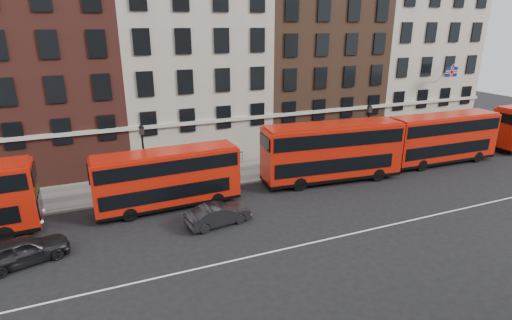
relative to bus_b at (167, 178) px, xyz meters
name	(u,v)px	position (x,y,z in m)	size (l,w,h in m)	color
ground	(266,234)	(4.75, -6.01, -2.21)	(120.00, 120.00, 0.00)	black
pavement	(216,176)	(4.75, 4.49, -2.13)	(80.00, 5.00, 0.15)	slate
kerb	(225,186)	(4.75, 1.99, -2.13)	(80.00, 0.30, 0.16)	gray
road_centre_line	(281,250)	(4.75, -8.01, -2.20)	(70.00, 0.12, 0.01)	white
building_terrace	(185,46)	(4.44, 11.87, 8.03)	(64.00, 11.95, 22.00)	#B5AE9D
bus_b	(167,178)	(0.00, 0.00, 0.00)	(9.88, 2.73, 4.11)	red
bus_c	(332,151)	(13.08, 0.00, 0.34)	(11.53, 3.80, 4.76)	red
bus_d	(442,137)	(24.72, 0.00, 0.22)	(10.84, 2.88, 4.53)	red
car_rear	(23,250)	(-8.43, -3.95, -1.44)	(1.81, 4.50, 1.53)	#232326
car_front	(218,215)	(2.43, -3.74, -1.52)	(1.46, 4.18, 1.38)	#232326
lamp_post_left	(144,157)	(-1.12, 2.57, 0.87)	(0.44, 0.44, 5.33)	black
lamp_post_right	(368,130)	(18.47, 2.58, 0.87)	(0.44, 0.44, 5.33)	black
traffic_light	(440,130)	(26.75, 2.15, 0.24)	(0.25, 0.45, 3.27)	black
iron_railings	(208,161)	(4.75, 6.69, -1.56)	(6.60, 0.06, 1.00)	black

